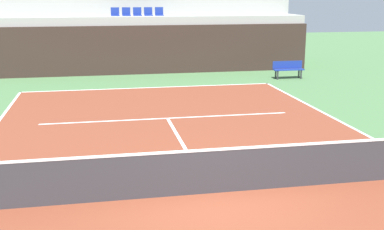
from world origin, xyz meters
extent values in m
plane|color=#477042|center=(0.00, 0.00, 0.00)|extent=(80.00, 80.00, 0.00)
cube|color=brown|center=(0.00, 0.00, 0.01)|extent=(11.00, 24.00, 0.01)
cube|color=white|center=(0.00, 11.95, 0.01)|extent=(11.00, 0.10, 0.00)
cube|color=white|center=(0.00, 6.40, 0.01)|extent=(8.26, 0.10, 0.00)
cube|color=white|center=(0.00, 3.20, 0.01)|extent=(0.10, 6.40, 0.00)
cube|color=#33231E|center=(0.00, 15.89, 1.23)|extent=(17.84, 0.30, 2.47)
cube|color=#9E9E99|center=(0.00, 17.24, 1.45)|extent=(17.84, 2.40, 2.89)
cube|color=#9E9E99|center=(0.00, 19.64, 1.93)|extent=(17.84, 2.40, 3.87)
cube|color=navy|center=(-1.17, 17.24, 2.91)|extent=(0.44, 0.44, 0.04)
cube|color=navy|center=(-1.17, 17.44, 3.13)|extent=(0.44, 0.04, 0.40)
cube|color=navy|center=(-0.59, 17.24, 2.91)|extent=(0.44, 0.44, 0.04)
cube|color=navy|center=(-0.59, 17.44, 3.13)|extent=(0.44, 0.04, 0.40)
cube|color=navy|center=(0.00, 17.24, 2.91)|extent=(0.44, 0.44, 0.04)
cube|color=navy|center=(0.00, 17.44, 3.13)|extent=(0.44, 0.04, 0.40)
cube|color=navy|center=(0.59, 17.24, 2.91)|extent=(0.44, 0.44, 0.04)
cube|color=navy|center=(0.59, 17.44, 3.13)|extent=(0.44, 0.04, 0.40)
cube|color=navy|center=(1.17, 17.24, 2.91)|extent=(0.44, 0.44, 0.04)
cube|color=navy|center=(1.17, 17.44, 3.13)|extent=(0.44, 0.04, 0.40)
cube|color=#333338|center=(0.00, 0.00, 0.47)|extent=(10.90, 0.02, 0.92)
cube|color=white|center=(0.00, 0.00, 0.96)|extent=(10.90, 0.04, 0.05)
cube|color=navy|center=(6.90, 13.04, 0.45)|extent=(1.50, 0.40, 0.05)
cube|color=navy|center=(6.90, 13.22, 0.67)|extent=(1.50, 0.04, 0.36)
cube|color=#2D2D33|center=(6.30, 12.90, 0.21)|extent=(0.06, 0.06, 0.42)
cube|color=#2D2D33|center=(7.50, 12.90, 0.21)|extent=(0.06, 0.06, 0.42)
cube|color=#2D2D33|center=(6.30, 13.18, 0.21)|extent=(0.06, 0.06, 0.42)
cube|color=#2D2D33|center=(7.50, 13.18, 0.21)|extent=(0.06, 0.06, 0.42)
camera|label=1|loc=(-2.20, -9.26, 4.06)|focal=45.87mm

